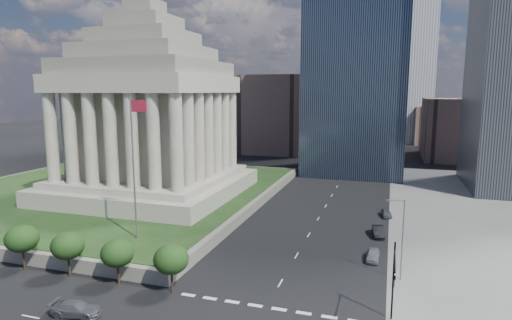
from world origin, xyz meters
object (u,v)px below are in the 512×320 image
at_px(flagpole, 134,159).
at_px(parked_sedan_mid, 378,231).
at_px(war_memorial, 148,96).
at_px(parked_sedan_near, 373,255).
at_px(traffic_signal_ne, 394,277).
at_px(street_lamp_north, 401,235).
at_px(suv_grey, 76,309).
at_px(parked_sedan_far, 386,213).

bearing_deg(flagpole, parked_sedan_mid, 27.33).
relative_size(war_memorial, parked_sedan_mid, 8.34).
xyz_separation_m(war_memorial, flagpole, (12.17, -24.00, -8.29)).
distance_m(parked_sedan_near, parked_sedan_mid, 10.17).
xyz_separation_m(traffic_signal_ne, street_lamp_north, (0.83, 11.30, 0.41)).
bearing_deg(parked_sedan_mid, flagpole, -159.93).
xyz_separation_m(flagpole, traffic_signal_ne, (34.33, -10.30, -7.86)).
relative_size(suv_grey, parked_sedan_near, 1.23).
bearing_deg(suv_grey, street_lamp_north, -68.41).
xyz_separation_m(war_memorial, traffic_signal_ne, (46.50, -34.30, -16.15)).
bearing_deg(street_lamp_north, flagpole, -178.37).
distance_m(traffic_signal_ne, parked_sedan_near, 17.58).
height_order(war_memorial, suv_grey, war_memorial).
bearing_deg(parked_sedan_near, street_lamp_north, -58.92).
height_order(war_memorial, parked_sedan_far, war_memorial).
bearing_deg(parked_sedan_far, parked_sedan_near, -103.44).
xyz_separation_m(war_memorial, suv_grey, (16.25, -41.42, -20.65)).
xyz_separation_m(traffic_signal_ne, parked_sedan_mid, (-2.07, 26.97, -4.48)).
xyz_separation_m(parked_sedan_mid, parked_sedan_far, (1.07, 11.25, -0.09)).
relative_size(war_memorial, parked_sedan_far, 9.69).
relative_size(street_lamp_north, parked_sedan_mid, 2.14).
height_order(war_memorial, parked_sedan_mid, war_memorial).
bearing_deg(street_lamp_north, suv_grey, -149.35).
xyz_separation_m(war_memorial, parked_sedan_near, (44.08, -17.49, -20.69)).
height_order(suv_grey, parked_sedan_far, suv_grey).
relative_size(war_memorial, traffic_signal_ne, 4.88).
xyz_separation_m(suv_grey, parked_sedan_far, (29.25, 45.33, -0.06)).
distance_m(suv_grey, parked_sedan_far, 53.95).
relative_size(street_lamp_north, parked_sedan_near, 2.39).
bearing_deg(suv_grey, parked_sedan_mid, -48.64).
height_order(street_lamp_north, parked_sedan_near, street_lamp_north).
relative_size(parked_sedan_near, parked_sedan_mid, 0.89).
bearing_deg(traffic_signal_ne, parked_sedan_far, 91.50).
distance_m(parked_sedan_near, parked_sedan_far, 21.46).
xyz_separation_m(street_lamp_north, parked_sedan_far, (-1.83, 26.92, -4.98)).
distance_m(war_memorial, parked_sedan_mid, 49.53).
height_order(war_memorial, parked_sedan_near, war_memorial).
bearing_deg(traffic_signal_ne, suv_grey, -166.77).
height_order(parked_sedan_near, parked_sedan_mid, parked_sedan_mid).
relative_size(suv_grey, parked_sedan_mid, 1.10).
distance_m(street_lamp_north, suv_grey, 36.46).
xyz_separation_m(traffic_signal_ne, parked_sedan_near, (-2.42, 16.81, -4.54)).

